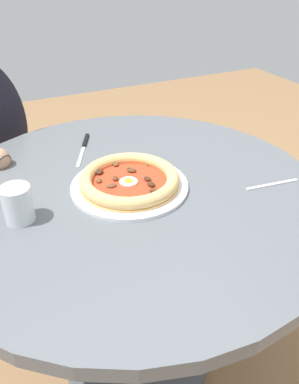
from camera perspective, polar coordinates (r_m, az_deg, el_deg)
The scene contains 6 objects.
ground_plane at distance 1.56m, azimuth -1.89°, elevation -23.18°, with size 6.00×6.00×0.02m, color olive.
dining_table at distance 1.11m, azimuth -2.44°, elevation -5.71°, with size 1.06×1.06×0.73m.
pizza_on_plate at distance 1.02m, azimuth -3.06°, elevation 1.66°, with size 0.32×0.32×0.04m.
water_glass at distance 0.94m, azimuth -19.21°, elevation -2.03°, with size 0.07×0.07×0.09m.
steak_knife at distance 1.27m, azimuth -9.82°, elevation 7.05°, with size 0.11×0.21×0.01m.
fork_utensil at distance 1.09m, azimuth 18.06°, elevation 1.11°, with size 0.16×0.03×0.00m.
Camera 1 is at (-0.33, -0.80, 1.28)m, focal length 35.32 mm.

